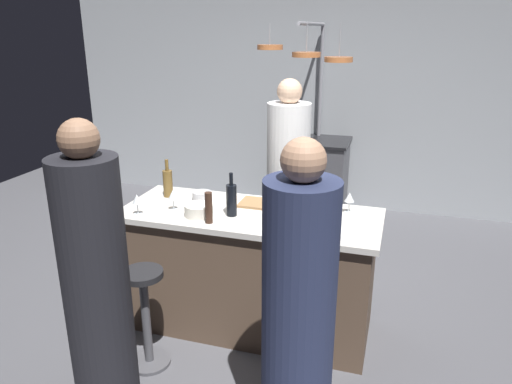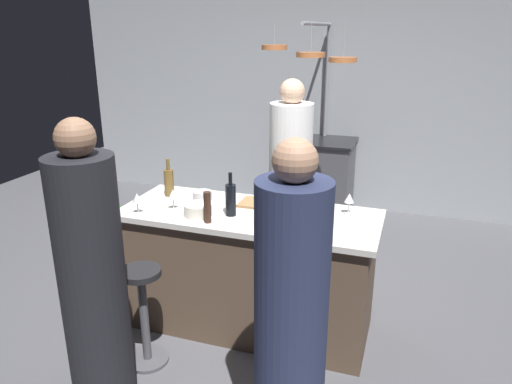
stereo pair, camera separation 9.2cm
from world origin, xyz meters
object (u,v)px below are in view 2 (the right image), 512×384
object	(u,v)px
wine_bottle_dark	(231,199)
wine_bottle_red	(324,214)
potted_plant	(115,227)
mixing_bowl_wooden	(308,207)
wine_bottle_amber	(169,182)
cutting_board	(262,204)
wine_glass_by_chef	(173,195)
bar_stool_right	(297,343)
mixing_bowl_ceramic	(198,210)
guest_left	(93,283)
chef	(290,188)
mixing_bowl_steel	(203,195)
stove_range	(319,177)
guest_right	(291,321)
wine_glass_near_right_guest	(349,199)
pepper_mill	(207,207)
bar_stool_left	(144,312)
wine_bottle_green	(281,201)
wine_glass_near_left_guest	(137,199)

from	to	relation	value
wine_bottle_dark	wine_bottle_red	bearing A→B (deg)	-8.69
potted_plant	mixing_bowl_wooden	distance (m)	2.17
wine_bottle_amber	mixing_bowl_wooden	distance (m)	1.08
cutting_board	wine_glass_by_chef	distance (m)	0.64
bar_stool_right	mixing_bowl_ceramic	bearing A→B (deg)	150.98
bar_stool_right	wine_glass_by_chef	bearing A→B (deg)	153.87
bar_stool_right	guest_left	world-z (taller)	guest_left
chef	wine_bottle_red	distance (m)	1.23
mixing_bowl_steel	stove_range	bearing A→B (deg)	79.75
guest_right	mixing_bowl_ceramic	bearing A→B (deg)	136.27
wine_bottle_dark	wine_glass_near_right_guest	size ratio (longest dim) A/B	2.07
pepper_mill	wine_glass_near_right_guest	size ratio (longest dim) A/B	1.44
stove_range	chef	distance (m)	1.58
wine_bottle_amber	wine_glass_by_chef	xyz separation A→B (m)	(0.17, -0.25, -0.00)
mixing_bowl_ceramic	mixing_bowl_wooden	world-z (taller)	mixing_bowl_ceramic
wine_bottle_dark	bar_stool_right	bearing A→B (deg)	-40.85
mixing_bowl_ceramic	wine_glass_by_chef	bearing A→B (deg)	166.22
cutting_board	potted_plant	bearing A→B (deg)	163.07
cutting_board	wine_bottle_dark	bearing A→B (deg)	-118.46
wine_bottle_dark	bar_stool_left	bearing A→B (deg)	-127.27
mixing_bowl_ceramic	bar_stool_right	bearing A→B (deg)	-29.02
potted_plant	wine_bottle_red	world-z (taller)	wine_bottle_red
bar_stool_right	mixing_bowl_steel	bearing A→B (deg)	140.68
mixing_bowl_ceramic	mixing_bowl_steel	xyz separation A→B (m)	(-0.11, 0.31, -0.01)
potted_plant	wine_bottle_green	distance (m)	2.12
wine_bottle_dark	wine_glass_by_chef	size ratio (longest dim) A/B	2.07
guest_left	pepper_mill	size ratio (longest dim) A/B	8.10
bar_stool_right	mixing_bowl_wooden	size ratio (longest dim) A/B	3.50
cutting_board	pepper_mill	xyz separation A→B (m)	(-0.24, -0.43, 0.10)
wine_bottle_green	mixing_bowl_wooden	world-z (taller)	wine_bottle_green
stove_range	chef	bearing A→B (deg)	-88.02
wine_glass_near_right_guest	mixing_bowl_ceramic	bearing A→B (deg)	-159.37
chef	cutting_board	size ratio (longest dim) A/B	5.40
chef	guest_right	world-z (taller)	chef
stove_range	cutting_board	distance (m)	2.33
chef	wine_glass_near_right_guest	xyz separation A→B (m)	(0.60, -0.71, 0.20)
bar_stool_left	wine_bottle_green	world-z (taller)	wine_bottle_green
bar_stool_left	wine_bottle_dark	distance (m)	0.92
stove_range	pepper_mill	size ratio (longest dim) A/B	4.24
wine_bottle_amber	wine_glass_near_left_guest	size ratio (longest dim) A/B	1.97
bar_stool_left	potted_plant	distance (m)	1.70
wine_bottle_green	guest_left	bearing A→B (deg)	-129.74
wine_bottle_red	chef	bearing A→B (deg)	114.79
wine_glass_by_chef	guest_right	bearing A→B (deg)	-39.23
potted_plant	mixing_bowl_wooden	world-z (taller)	mixing_bowl_wooden
stove_range	cutting_board	size ratio (longest dim) A/B	2.78
wine_glass_near_left_guest	mixing_bowl_steel	distance (m)	0.51
wine_glass_by_chef	mixing_bowl_wooden	distance (m)	0.94
stove_range	bar_stool_right	distance (m)	3.11
cutting_board	wine_bottle_red	distance (m)	0.64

